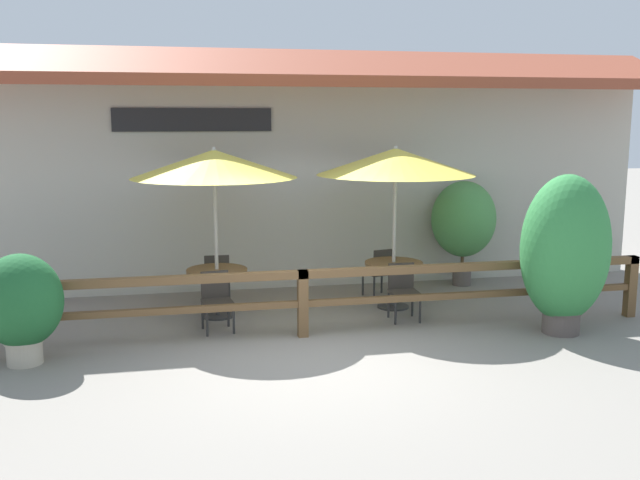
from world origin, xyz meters
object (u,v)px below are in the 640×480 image
at_px(dining_table_near, 217,279).
at_px(chair_near_streetside, 217,298).
at_px(patio_umbrella_middle, 396,162).
at_px(dining_table_middle, 394,271).
at_px(chair_middle_wallside, 380,270).
at_px(potted_plant_corner_fern, 464,220).
at_px(potted_plant_broad_leaf, 565,251).
at_px(potted_plant_entrance_palm, 21,304).
at_px(patio_umbrella_near, 214,164).
at_px(chair_middle_streetside, 403,289).
at_px(chair_near_wallside, 217,277).

relative_size(dining_table_near, chair_near_streetside, 1.10).
distance_m(patio_umbrella_middle, dining_table_middle, 1.75).
bearing_deg(patio_umbrella_middle, dining_table_middle, 0.00).
bearing_deg(chair_middle_wallside, potted_plant_corner_fern, -176.18).
xyz_separation_m(potted_plant_broad_leaf, potted_plant_entrance_palm, (-7.24, 0.16, -0.42)).
height_order(patio_umbrella_near, patio_umbrella_middle, same).
bearing_deg(chair_middle_streetside, dining_table_near, 166.99).
relative_size(chair_near_streetside, chair_middle_wallside, 1.00).
height_order(chair_near_streetside, patio_umbrella_middle, patio_umbrella_middle).
relative_size(patio_umbrella_near, chair_near_wallside, 3.06).
bearing_deg(potted_plant_broad_leaf, potted_plant_corner_fern, 94.07).
bearing_deg(chair_near_streetside, potted_plant_entrance_palm, -165.68).
height_order(dining_table_near, potted_plant_corner_fern, potted_plant_corner_fern).
distance_m(chair_near_wallside, chair_middle_wallside, 2.76).
bearing_deg(patio_umbrella_middle, dining_table_near, 179.37).
bearing_deg(potted_plant_broad_leaf, potted_plant_entrance_palm, 178.72).
relative_size(patio_umbrella_near, dining_table_near, 2.80).
bearing_deg(patio_umbrella_near, dining_table_near, 0.00).
bearing_deg(chair_near_streetside, chair_middle_wallside, 18.42).
xyz_separation_m(patio_umbrella_near, chair_middle_streetside, (2.76, -0.71, -1.88)).
bearing_deg(chair_middle_wallside, potted_plant_broad_leaf, 113.34).
height_order(chair_near_streetside, chair_near_wallside, same).
height_order(chair_near_streetside, dining_table_middle, chair_near_streetside).
distance_m(chair_near_wallside, potted_plant_broad_leaf, 5.40).
relative_size(chair_near_wallside, chair_middle_streetside, 1.00).
xyz_separation_m(chair_near_wallside, potted_plant_entrance_palm, (-2.53, -2.39, 0.30)).
xyz_separation_m(dining_table_near, dining_table_middle, (2.82, -0.03, 0.00)).
xyz_separation_m(dining_table_near, chair_near_wallside, (0.04, 0.71, -0.13)).
relative_size(patio_umbrella_near, patio_umbrella_middle, 1.00).
xyz_separation_m(patio_umbrella_near, chair_middle_wallside, (2.79, 0.65, -1.88)).
xyz_separation_m(patio_umbrella_near, patio_umbrella_middle, (2.82, -0.03, 0.00)).
bearing_deg(dining_table_middle, potted_plant_corner_fern, 36.47).
bearing_deg(chair_middle_wallside, chair_near_streetside, 10.78).
relative_size(patio_umbrella_middle, chair_middle_wallside, 3.06).
height_order(chair_middle_streetside, potted_plant_broad_leaf, potted_plant_broad_leaf).
height_order(dining_table_near, potted_plant_broad_leaf, potted_plant_broad_leaf).
bearing_deg(patio_umbrella_middle, potted_plant_entrance_palm, -162.81).
bearing_deg(chair_near_wallside, dining_table_near, 88.17).
xyz_separation_m(patio_umbrella_near, potted_plant_entrance_palm, (-2.50, -1.67, -1.58)).
bearing_deg(dining_table_near, chair_middle_wallside, 13.11).
height_order(chair_near_streetside, potted_plant_broad_leaf, potted_plant_broad_leaf).
distance_m(patio_umbrella_near, potted_plant_broad_leaf, 5.22).
distance_m(patio_umbrella_near, dining_table_middle, 3.32).
height_order(chair_near_streetside, potted_plant_entrance_palm, potted_plant_entrance_palm).
relative_size(patio_umbrella_middle, potted_plant_corner_fern, 1.36).
bearing_deg(patio_umbrella_middle, chair_middle_streetside, -94.97).
distance_m(chair_middle_wallside, potted_plant_entrance_palm, 5.79).
height_order(chair_middle_wallside, potted_plant_corner_fern, potted_plant_corner_fern).
relative_size(chair_middle_streetside, chair_middle_wallside, 1.00).
xyz_separation_m(chair_near_wallside, chair_middle_wallside, (2.76, -0.06, 0.00)).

